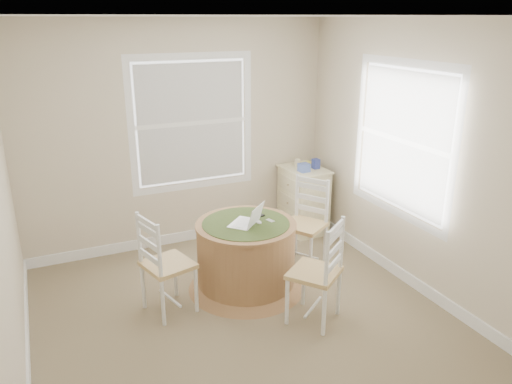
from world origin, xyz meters
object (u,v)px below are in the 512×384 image
round_table (246,253)px  chair_right (304,225)px  chair_near (314,272)px  chair_left (168,264)px  laptop (246,222)px  corner_chest (303,200)px

round_table → chair_right: (0.76, 0.19, 0.09)m
chair_near → chair_right: 1.05m
chair_left → chair_near: size_ratio=1.00×
round_table → laptop: bearing=-116.4°
chair_near → corner_chest: 2.01m
round_table → chair_left: 0.82m
round_table → chair_left: size_ratio=1.23×
round_table → chair_left: chair_left is taller
chair_left → chair_right: (1.57, 0.28, 0.00)m
round_table → chair_left: (-0.81, -0.09, 0.09)m
round_table → corner_chest: corner_chest is taller
round_table → chair_right: bearing=-1.9°
chair_near → chair_left: bearing=-68.3°
chair_near → corner_chest: size_ratio=1.15×
round_table → corner_chest: 1.60m
chair_left → round_table: bearing=-99.2°
round_table → chair_near: bearing=-83.2°
chair_left → corner_chest: 2.32m
chair_near → chair_right: bearing=-151.7°
chair_near → chair_right: size_ratio=1.00×
round_table → chair_right: 0.79m
chair_right → laptop: size_ratio=2.33×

